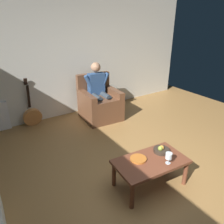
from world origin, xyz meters
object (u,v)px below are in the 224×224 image
object	(u,v)px
decorative_dish	(138,159)
person_seated	(99,89)
fruit_bowl	(161,150)
coffee_table	(151,164)
guitar	(32,116)
wine_glass_near	(169,156)
armchair	(100,104)

from	to	relation	value
decorative_dish	person_seated	bearing A→B (deg)	-107.05
fruit_bowl	decorative_dish	size ratio (longest dim) A/B	1.01
coffee_table	fruit_bowl	world-z (taller)	fruit_bowl
person_seated	guitar	size ratio (longest dim) A/B	1.23
fruit_bowl	decorative_dish	world-z (taller)	fruit_bowl
person_seated	wine_glass_near	bearing A→B (deg)	84.50
armchair	person_seated	distance (m)	0.36
guitar	wine_glass_near	size ratio (longest dim) A/B	6.54
armchair	decorative_dish	size ratio (longest dim) A/B	4.40
coffee_table	wine_glass_near	xyz separation A→B (m)	(-0.15, 0.17, 0.17)
wine_glass_near	coffee_table	bearing A→B (deg)	-48.90
armchair	person_seated	world-z (taller)	person_seated
wine_glass_near	decorative_dish	distance (m)	0.41
person_seated	fruit_bowl	world-z (taller)	person_seated
armchair	decorative_dish	world-z (taller)	armchair
guitar	wine_glass_near	world-z (taller)	guitar
armchair	coffee_table	distance (m)	2.44
decorative_dish	guitar	bearing A→B (deg)	-74.69
fruit_bowl	person_seated	bearing A→B (deg)	-97.40
fruit_bowl	decorative_dish	distance (m)	0.40
wine_glass_near	decorative_dish	world-z (taller)	wine_glass_near
armchair	person_seated	bearing A→B (deg)	-90.00
person_seated	guitar	bearing A→B (deg)	-12.71
coffee_table	fruit_bowl	bearing A→B (deg)	-164.44
coffee_table	fruit_bowl	size ratio (longest dim) A/B	4.54
coffee_table	fruit_bowl	xyz separation A→B (m)	(-0.27, -0.07, 0.09)
armchair	fruit_bowl	size ratio (longest dim) A/B	4.37
guitar	coffee_table	bearing A→B (deg)	107.20
guitar	fruit_bowl	world-z (taller)	guitar
armchair	decorative_dish	distance (m)	2.36
fruit_bowl	decorative_dish	bearing A→B (deg)	-5.40
armchair	decorative_dish	bearing A→B (deg)	76.58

